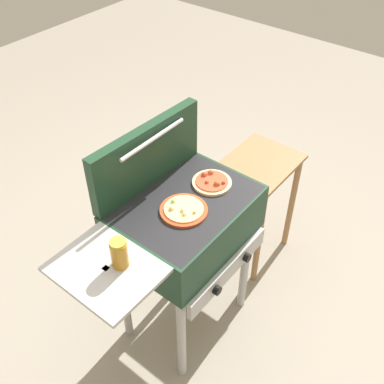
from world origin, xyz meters
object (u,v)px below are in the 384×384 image
object	(u,v)px
grill	(184,226)
sauce_jar	(119,253)
pizza_pepperoni	(212,182)
pizza_cheese	(183,210)
prep_table	(257,189)

from	to	relation	value
grill	sauce_jar	bearing A→B (deg)	-176.13
grill	pizza_pepperoni	distance (m)	0.24
sauce_jar	pizza_cheese	bearing A→B (deg)	-0.45
sauce_jar	grill	bearing A→B (deg)	3.87
grill	pizza_pepperoni	bearing A→B (deg)	-4.74
grill	sauce_jar	world-z (taller)	sauce_jar
pizza_cheese	pizza_pepperoni	distance (m)	0.23
pizza_cheese	pizza_pepperoni	size ratio (longest dim) A/B	1.14
sauce_jar	prep_table	size ratio (longest dim) A/B	0.18
grill	pizza_pepperoni	size ratio (longest dim) A/B	5.23
pizza_cheese	sauce_jar	size ratio (longest dim) A/B	1.62
sauce_jar	pizza_pepperoni	bearing A→B (deg)	1.21
pizza_pepperoni	prep_table	xyz separation A→B (m)	(0.49, 0.02, -0.39)
pizza_cheese	prep_table	bearing A→B (deg)	2.85
pizza_cheese	prep_table	size ratio (longest dim) A/B	0.29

